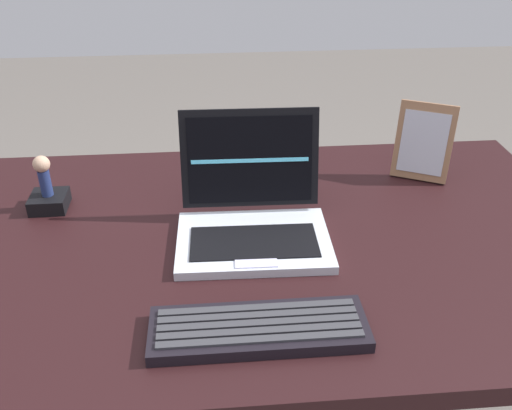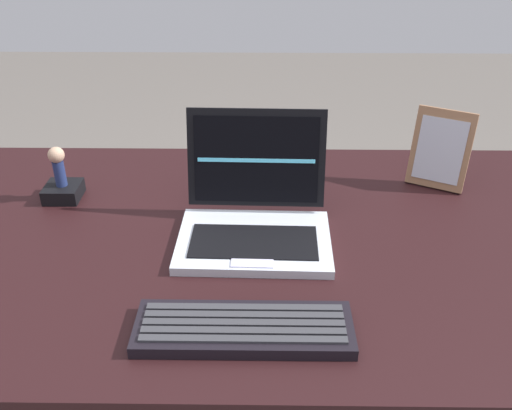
% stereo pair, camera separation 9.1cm
% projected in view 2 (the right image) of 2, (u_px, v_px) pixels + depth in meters
% --- Properties ---
extents(desk, '(1.59, 0.83, 0.74)m').
position_uv_depth(desk, '(209.00, 271.00, 1.19)').
color(desk, black).
rests_on(desk, ground).
extents(laptop_front, '(0.30, 0.26, 0.23)m').
position_uv_depth(laptop_front, '(255.00, 216.00, 1.12)').
color(laptop_front, silver).
rests_on(laptop_front, desk).
extents(external_keyboard, '(0.35, 0.12, 0.03)m').
position_uv_depth(external_keyboard, '(244.00, 328.00, 0.90)').
color(external_keyboard, black).
rests_on(external_keyboard, desk).
extents(photo_frame, '(0.14, 0.10, 0.18)m').
position_uv_depth(photo_frame, '(441.00, 150.00, 1.28)').
color(photo_frame, '#916647').
rests_on(photo_frame, desk).
extents(figurine_stand, '(0.08, 0.08, 0.03)m').
position_uv_depth(figurine_stand, '(63.00, 192.00, 1.27)').
color(figurine_stand, black).
rests_on(figurine_stand, desk).
extents(figurine, '(0.04, 0.04, 0.09)m').
position_uv_depth(figurine, '(58.00, 163.00, 1.23)').
color(figurine, navy).
rests_on(figurine, figurine_stand).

